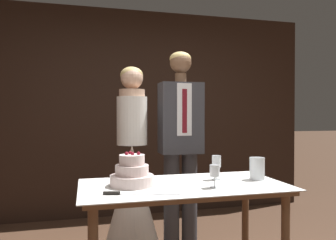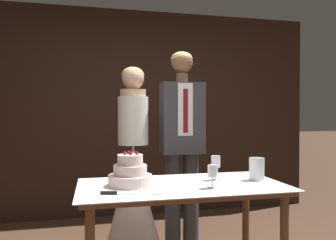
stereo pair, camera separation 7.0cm
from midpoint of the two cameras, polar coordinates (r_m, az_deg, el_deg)
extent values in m
cube|color=black|center=(4.22, -6.71, 1.27)|extent=(4.68, 0.12, 2.59)
cylinder|color=brown|center=(2.59, -13.97, -19.30)|extent=(0.06, 0.06, 0.75)
cylinder|color=brown|center=(2.87, 12.59, -17.26)|extent=(0.06, 0.06, 0.75)
cube|color=brown|center=(2.30, 1.82, -11.69)|extent=(1.34, 0.67, 0.03)
cube|color=white|center=(2.29, 1.82, -11.19)|extent=(1.40, 0.73, 0.01)
cylinder|color=beige|center=(2.25, -7.21, -10.39)|extent=(0.29, 0.29, 0.07)
cylinder|color=beige|center=(2.24, -7.22, -8.64)|extent=(0.22, 0.22, 0.07)
cylinder|color=beige|center=(2.23, -7.22, -6.91)|extent=(0.17, 0.17, 0.07)
sphere|color=maroon|center=(2.22, -6.05, -5.79)|extent=(0.02, 0.02, 0.02)
sphere|color=maroon|center=(2.26, -7.51, -5.67)|extent=(0.02, 0.02, 0.02)
sphere|color=maroon|center=(2.22, -8.15, -5.79)|extent=(0.02, 0.02, 0.02)
sphere|color=maroon|center=(2.21, -7.12, -5.83)|extent=(0.02, 0.02, 0.02)
cube|color=silver|center=(2.00, -4.15, -12.81)|extent=(0.35, 0.11, 0.00)
cylinder|color=black|center=(2.03, -10.79, -12.39)|extent=(0.10, 0.05, 0.02)
cylinder|color=silver|center=(2.47, 7.60, -10.21)|extent=(0.06, 0.06, 0.00)
cylinder|color=silver|center=(2.46, 7.60, -9.14)|extent=(0.01, 0.01, 0.09)
cylinder|color=silver|center=(2.44, 7.61, -7.13)|extent=(0.07, 0.07, 0.08)
cylinder|color=maroon|center=(2.45, 7.61, -7.74)|extent=(0.05, 0.05, 0.03)
cylinder|color=silver|center=(2.20, 7.20, -11.56)|extent=(0.06, 0.06, 0.00)
cylinder|color=silver|center=(2.19, 7.20, -10.61)|extent=(0.01, 0.01, 0.07)
cylinder|color=silver|center=(2.18, 7.21, -8.74)|extent=(0.07, 0.07, 0.08)
cylinder|color=maroon|center=(2.18, 7.21, -9.35)|extent=(0.05, 0.05, 0.03)
cylinder|color=silver|center=(2.51, 14.47, -8.19)|extent=(0.11, 0.11, 0.16)
cylinder|color=beige|center=(2.52, 14.46, -9.20)|extent=(0.05, 0.05, 0.07)
sphere|color=#F9CC4C|center=(2.51, 14.47, -8.10)|extent=(0.02, 0.02, 0.02)
cone|color=white|center=(3.14, -6.93, -13.33)|extent=(0.54, 0.54, 0.99)
cylinder|color=white|center=(3.04, -6.96, -0.13)|extent=(0.28, 0.28, 0.44)
cylinder|color=#DBAD8E|center=(3.05, -6.97, 4.67)|extent=(0.24, 0.24, 0.07)
sphere|color=#DBAD8E|center=(3.06, -6.97, 7.22)|extent=(0.21, 0.21, 0.21)
ellipsoid|color=#D6B770|center=(3.08, -7.01, 7.77)|extent=(0.21, 0.21, 0.15)
cylinder|color=#38383D|center=(3.22, -0.03, -13.81)|extent=(0.15, 0.15, 0.90)
cylinder|color=#38383D|center=(3.27, 3.12, -13.59)|extent=(0.15, 0.15, 0.90)
cube|color=#38383D|center=(3.14, 1.56, 0.33)|extent=(0.40, 0.24, 0.67)
cube|color=white|center=(3.02, 2.21, 1.84)|extent=(0.14, 0.01, 0.49)
cube|color=maroon|center=(3.01, 2.24, 1.59)|extent=(0.04, 0.01, 0.40)
cylinder|color=brown|center=(3.16, 1.57, 7.29)|extent=(0.11, 0.11, 0.09)
sphere|color=brown|center=(3.18, 1.57, 9.98)|extent=(0.21, 0.21, 0.21)
ellipsoid|color=#D6B770|center=(3.19, 1.52, 10.60)|extent=(0.21, 0.21, 0.14)
camera|label=1|loc=(0.04, -90.76, -0.01)|focal=35.00mm
camera|label=2|loc=(0.04, 89.24, 0.01)|focal=35.00mm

